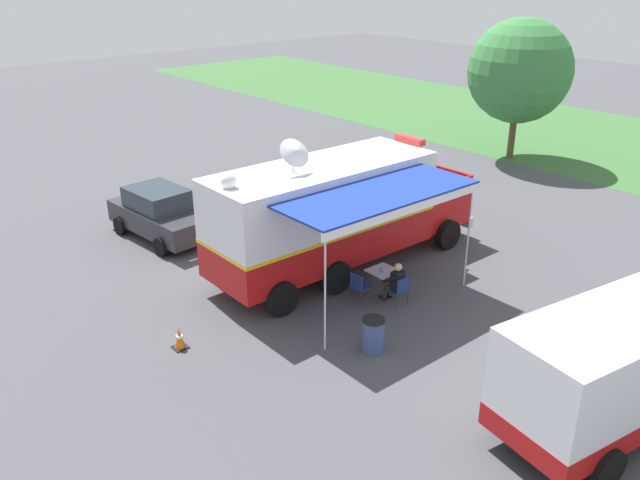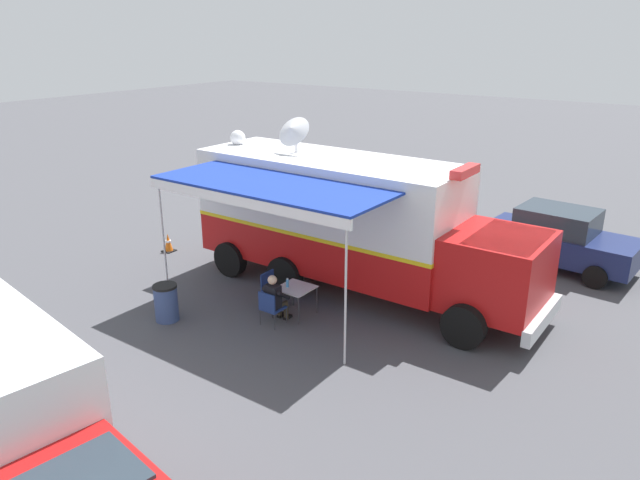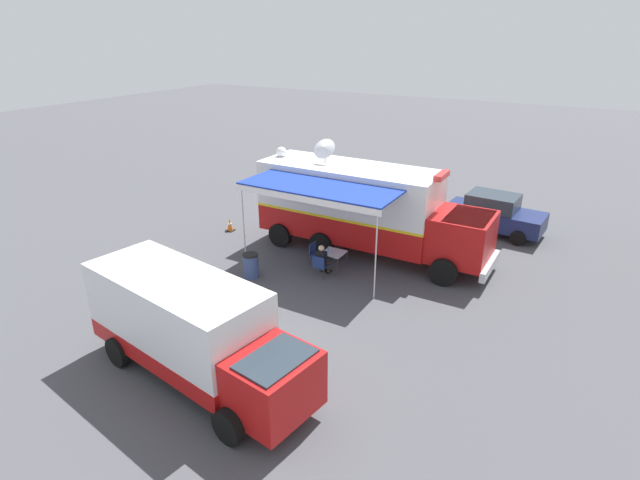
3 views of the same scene
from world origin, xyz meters
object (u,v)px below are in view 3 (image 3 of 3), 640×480
(command_truck, at_px, (365,207))
(trash_bin, at_px, (251,265))
(water_bottle, at_px, (328,250))
(folding_chair_at_table, at_px, (320,265))
(folding_chair_beside_table, at_px, (315,252))
(car_far_corner, at_px, (357,185))
(support_truck, at_px, (192,329))
(folding_table, at_px, (334,254))
(seated_responder, at_px, (323,259))
(traffic_cone, at_px, (230,225))
(car_behind_truck, at_px, (494,214))

(command_truck, height_order, trash_bin, command_truck)
(water_bottle, distance_m, folding_chair_at_table, 0.78)
(folding_chair_beside_table, bearing_deg, car_far_corner, -165.57)
(water_bottle, xyz_separation_m, trash_bin, (1.90, -2.20, -0.38))
(command_truck, xyz_separation_m, car_far_corner, (-5.87, -3.14, -1.06))
(trash_bin, distance_m, support_truck, 5.81)
(folding_table, bearing_deg, trash_bin, -49.97)
(command_truck, distance_m, seated_responder, 3.03)
(folding_chair_at_table, xyz_separation_m, seated_responder, (-0.19, 0.00, 0.14))
(seated_responder, distance_m, support_truck, 6.74)
(trash_bin, height_order, traffic_cone, trash_bin)
(folding_table, height_order, support_truck, support_truck)
(trash_bin, xyz_separation_m, support_truck, (5.31, 2.15, 0.93))
(traffic_cone, bearing_deg, folding_chair_beside_table, 77.45)
(traffic_cone, relative_size, car_far_corner, 0.13)
(water_bottle, height_order, trash_bin, water_bottle)
(traffic_cone, bearing_deg, trash_bin, 48.10)
(command_truck, distance_m, water_bottle, 2.49)
(support_truck, bearing_deg, seated_responder, 179.26)
(folding_chair_at_table, xyz_separation_m, folding_chair_beside_table, (-0.89, -0.71, 0.00))
(command_truck, relative_size, water_bottle, 42.47)
(folding_chair_beside_table, distance_m, traffic_cone, 5.26)
(folding_chair_at_table, relative_size, car_far_corner, 0.20)
(folding_chair_at_table, distance_m, seated_responder, 0.23)
(command_truck, bearing_deg, traffic_cone, -82.09)
(folding_table, bearing_deg, folding_chair_at_table, -9.81)
(traffic_cone, bearing_deg, folding_chair_at_table, 70.78)
(trash_bin, xyz_separation_m, traffic_cone, (-3.23, -3.60, -0.18))
(folding_chair_beside_table, height_order, trash_bin, trash_bin)
(folding_table, bearing_deg, car_far_corner, -160.15)
(folding_table, height_order, traffic_cone, folding_table)
(car_behind_truck, relative_size, car_far_corner, 1.00)
(folding_table, relative_size, car_far_corner, 0.19)
(water_bottle, relative_size, support_truck, 0.03)
(folding_chair_at_table, bearing_deg, car_behind_truck, 149.60)
(folding_chair_beside_table, bearing_deg, traffic_cone, -102.55)
(folding_chair_at_table, bearing_deg, water_bottle, -177.06)
(command_truck, xyz_separation_m, seated_responder, (2.71, -0.40, -1.29))
(car_far_corner, bearing_deg, trash_bin, 2.88)
(seated_responder, relative_size, car_far_corner, 0.29)
(car_behind_truck, bearing_deg, water_bottle, -33.07)
(trash_bin, relative_size, car_far_corner, 0.21)
(folding_table, xyz_separation_m, traffic_cone, (-1.23, -5.97, -0.39))
(traffic_cone, bearing_deg, command_truck, 97.91)
(command_truck, distance_m, support_truck, 9.44)
(support_truck, bearing_deg, car_far_corner, -170.15)
(car_far_corner, bearing_deg, car_behind_truck, 81.78)
(command_truck, height_order, folding_chair_beside_table, command_truck)
(folding_table, xyz_separation_m, support_truck, (7.31, -0.22, 0.71))
(car_behind_truck, bearing_deg, support_truck, -17.97)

